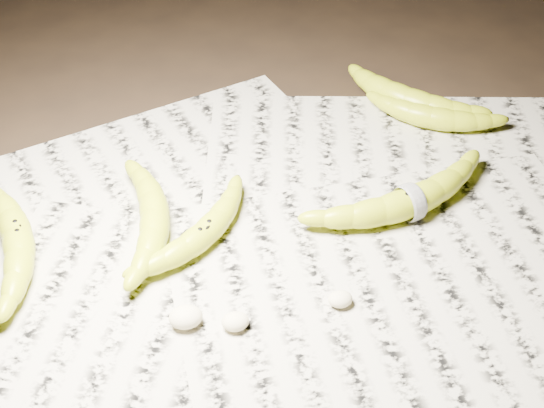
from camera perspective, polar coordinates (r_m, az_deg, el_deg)
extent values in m
plane|color=black|center=(0.99, 1.36, -1.82)|extent=(3.00, 3.00, 0.00)
cube|color=#BAB5A0|center=(0.96, -0.15, -3.39)|extent=(0.90, 0.70, 0.01)
torus|color=white|center=(1.01, 10.36, 0.29)|extent=(0.02, 0.05, 0.05)
ellipsoid|color=beige|center=(0.87, -6.54, -8.29)|extent=(0.04, 0.03, 0.02)
ellipsoid|color=beige|center=(0.87, -2.79, -8.67)|extent=(0.03, 0.03, 0.02)
ellipsoid|color=beige|center=(0.89, 5.18, -6.98)|extent=(0.03, 0.02, 0.02)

